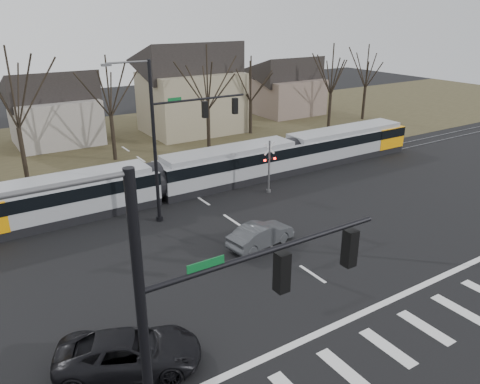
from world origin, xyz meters
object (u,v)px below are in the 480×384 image
suv (129,352)px  tram (228,165)px  rail_crossing_signal (269,168)px  sedan (261,235)px

suv → tram: bearing=-17.5°
suv → rail_crossing_signal: rail_crossing_signal is taller
sedan → rail_crossing_signal: bearing=-47.9°
sedan → tram: bearing=-29.9°
sedan → rail_crossing_signal: 8.73m
suv → sedan: bearing=-36.8°
tram → rail_crossing_signal: size_ratio=9.52×
tram → suv: tram is taller
rail_crossing_signal → sedan: bearing=-129.0°
tram → suv: bearing=-131.7°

